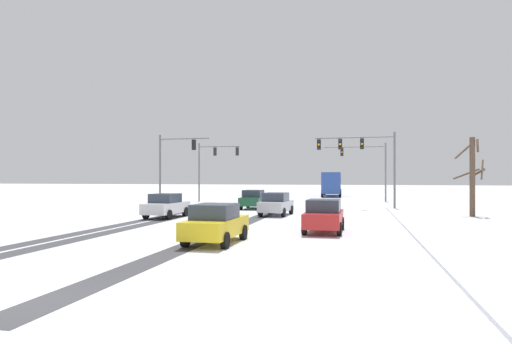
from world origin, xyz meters
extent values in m
plane|color=silver|center=(0.00, 0.00, 0.00)|extent=(300.00, 300.00, 0.00)
cube|color=#424247|center=(-6.04, 16.16, 0.00)|extent=(0.93, 35.56, 0.01)
cube|color=#424247|center=(0.58, 16.16, 0.00)|extent=(1.08, 35.56, 0.01)
cube|color=#424247|center=(-4.84, 16.16, 0.00)|extent=(1.00, 35.56, 0.01)
cube|color=white|center=(11.52, 14.55, 0.06)|extent=(4.00, 35.56, 0.12)
cylinder|color=slate|center=(10.12, 42.32, 3.25)|extent=(0.18, 0.18, 6.50)
cylinder|color=slate|center=(6.74, 42.40, 6.10)|extent=(6.76, 0.28, 0.12)
cube|color=black|center=(5.39, 42.43, 5.55)|extent=(0.33, 0.25, 0.90)
sphere|color=black|center=(5.39, 42.27, 5.85)|extent=(0.20, 0.20, 0.20)
sphere|color=orange|center=(5.39, 42.27, 5.55)|extent=(0.20, 0.20, 0.20)
sphere|color=black|center=(5.39, 42.27, 5.25)|extent=(0.20, 0.20, 0.20)
cylinder|color=slate|center=(-10.12, 28.32, 3.25)|extent=(0.18, 0.18, 6.50)
cylinder|color=slate|center=(-7.81, 28.27, 6.10)|extent=(4.63, 0.23, 0.12)
cube|color=black|center=(-6.88, 28.25, 5.55)|extent=(0.33, 0.25, 0.90)
sphere|color=black|center=(-6.88, 28.41, 5.85)|extent=(0.20, 0.20, 0.20)
sphere|color=orange|center=(-6.88, 28.41, 5.55)|extent=(0.20, 0.20, 0.20)
sphere|color=black|center=(-6.88, 28.41, 5.25)|extent=(0.20, 0.20, 0.20)
cylinder|color=slate|center=(-10.12, 38.32, 3.25)|extent=(0.18, 0.18, 6.50)
cylinder|color=slate|center=(-7.85, 38.49, 6.10)|extent=(4.56, 0.46, 0.12)
cube|color=black|center=(-8.30, 38.46, 5.55)|extent=(0.34, 0.26, 0.90)
sphere|color=black|center=(-8.31, 38.62, 5.85)|extent=(0.20, 0.20, 0.20)
sphere|color=orange|center=(-8.31, 38.62, 5.55)|extent=(0.20, 0.20, 0.20)
sphere|color=black|center=(-8.31, 38.62, 5.25)|extent=(0.20, 0.20, 0.20)
cube|color=black|center=(-5.80, 38.64, 5.55)|extent=(0.34, 0.26, 0.90)
sphere|color=black|center=(-5.81, 38.80, 5.85)|extent=(0.20, 0.20, 0.20)
sphere|color=orange|center=(-5.81, 38.80, 5.55)|extent=(0.20, 0.20, 0.20)
sphere|color=black|center=(-5.81, 38.80, 5.25)|extent=(0.20, 0.20, 0.20)
cylinder|color=slate|center=(10.12, 30.32, 3.25)|extent=(0.18, 0.18, 6.50)
cylinder|color=slate|center=(6.81, 30.37, 6.10)|extent=(6.62, 0.20, 0.12)
cube|color=black|center=(7.47, 30.36, 5.55)|extent=(0.32, 0.24, 0.90)
sphere|color=black|center=(7.47, 30.20, 5.85)|extent=(0.20, 0.20, 0.20)
sphere|color=orange|center=(7.47, 30.20, 5.55)|extent=(0.20, 0.20, 0.20)
sphere|color=black|center=(7.47, 30.20, 5.25)|extent=(0.20, 0.20, 0.20)
cube|color=black|center=(5.65, 30.38, 5.55)|extent=(0.32, 0.24, 0.90)
sphere|color=black|center=(5.65, 30.22, 5.85)|extent=(0.20, 0.20, 0.20)
sphere|color=orange|center=(5.65, 30.22, 5.55)|extent=(0.20, 0.20, 0.20)
sphere|color=black|center=(5.65, 30.22, 5.25)|extent=(0.20, 0.20, 0.20)
cube|color=black|center=(3.83, 30.40, 5.55)|extent=(0.32, 0.24, 0.90)
sphere|color=black|center=(3.83, 30.24, 5.85)|extent=(0.20, 0.20, 0.20)
sphere|color=orange|center=(3.83, 30.24, 5.55)|extent=(0.20, 0.20, 0.20)
sphere|color=black|center=(3.83, 30.24, 5.25)|extent=(0.20, 0.20, 0.20)
cube|color=#194C2D|center=(-1.61, 28.73, 0.67)|extent=(1.73, 4.11, 0.70)
cube|color=#2D3847|center=(-1.61, 28.58, 1.32)|extent=(1.57, 1.91, 0.60)
cylinder|color=black|center=(-2.43, 29.99, 0.32)|extent=(0.22, 0.64, 0.64)
cylinder|color=black|center=(-0.82, 30.00, 0.32)|extent=(0.22, 0.64, 0.64)
cylinder|color=black|center=(-2.41, 27.45, 0.32)|extent=(0.22, 0.64, 0.64)
cylinder|color=black|center=(-0.80, 27.46, 0.32)|extent=(0.22, 0.64, 0.64)
cube|color=#B7BABF|center=(1.47, 22.64, 0.67)|extent=(1.94, 4.19, 0.70)
cube|color=#2D3847|center=(1.46, 22.49, 1.32)|extent=(1.67, 1.99, 0.60)
cylinder|color=black|center=(0.74, 23.96, 0.32)|extent=(0.26, 0.65, 0.64)
cylinder|color=black|center=(2.35, 23.86, 0.32)|extent=(0.26, 0.65, 0.64)
cylinder|color=black|center=(0.59, 21.42, 0.32)|extent=(0.26, 0.65, 0.64)
cylinder|color=black|center=(2.20, 21.32, 0.32)|extent=(0.26, 0.65, 0.64)
cube|color=silver|center=(-5.40, 19.27, 0.67)|extent=(1.86, 4.16, 0.70)
cube|color=#2D3847|center=(-5.41, 19.12, 1.32)|extent=(1.63, 1.96, 0.60)
cylinder|color=black|center=(-6.16, 20.57, 0.32)|extent=(0.25, 0.65, 0.64)
cylinder|color=black|center=(-4.54, 20.51, 0.32)|extent=(0.25, 0.65, 0.64)
cylinder|color=black|center=(-6.26, 18.03, 0.32)|extent=(0.25, 0.65, 0.64)
cylinder|color=black|center=(-4.65, 17.97, 0.32)|extent=(0.25, 0.65, 0.64)
cube|color=red|center=(5.48, 13.78, 0.67)|extent=(1.75, 4.12, 0.70)
cube|color=#2D3847|center=(5.48, 13.63, 1.32)|extent=(1.58, 1.92, 0.60)
cylinder|color=black|center=(4.69, 15.06, 0.32)|extent=(0.23, 0.64, 0.64)
cylinder|color=black|center=(6.30, 15.04, 0.32)|extent=(0.23, 0.64, 0.64)
cylinder|color=black|center=(4.66, 12.52, 0.32)|extent=(0.23, 0.64, 0.64)
cylinder|color=black|center=(6.27, 12.50, 0.32)|extent=(0.23, 0.64, 0.64)
cube|color=yellow|center=(1.42, 9.10, 0.67)|extent=(1.78, 4.13, 0.70)
cube|color=#2D3847|center=(1.42, 8.95, 1.32)|extent=(1.60, 1.93, 0.60)
cylinder|color=black|center=(0.64, 10.38, 0.32)|extent=(0.23, 0.64, 0.64)
cylinder|color=black|center=(2.25, 10.35, 0.32)|extent=(0.23, 0.64, 0.64)
cylinder|color=black|center=(0.59, 7.84, 0.32)|extent=(0.23, 0.64, 0.64)
cylinder|color=black|center=(2.21, 7.81, 0.32)|extent=(0.23, 0.64, 0.64)
cube|color=#284793|center=(3.51, 55.95, 1.93)|extent=(2.84, 11.07, 2.90)
cube|color=#283342|center=(3.51, 55.95, 2.28)|extent=(2.85, 10.19, 0.90)
cylinder|color=black|center=(4.81, 52.13, 0.48)|extent=(0.33, 0.97, 0.96)
cylinder|color=black|center=(2.44, 52.06, 0.48)|extent=(0.33, 0.97, 0.96)
cylinder|color=black|center=(4.59, 59.28, 0.48)|extent=(0.33, 0.97, 0.96)
cylinder|color=black|center=(2.22, 59.21, 0.48)|extent=(0.33, 0.97, 0.96)
cylinder|color=brown|center=(14.82, 24.80, 2.74)|extent=(0.36, 0.36, 5.48)
cylinder|color=brown|center=(14.36, 25.41, 4.54)|extent=(1.36, 1.07, 1.12)
cylinder|color=brown|center=(15.22, 25.18, 2.99)|extent=(0.93, 0.96, 0.71)
cylinder|color=brown|center=(15.42, 24.69, 3.22)|extent=(0.35, 1.30, 1.38)
cylinder|color=brown|center=(14.64, 25.69, 2.94)|extent=(1.84, 0.51, 0.81)
cylinder|color=brown|center=(15.14, 24.70, 4.89)|extent=(0.37, 0.79, 0.91)
camera|label=1|loc=(7.09, -8.22, 2.71)|focal=31.02mm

